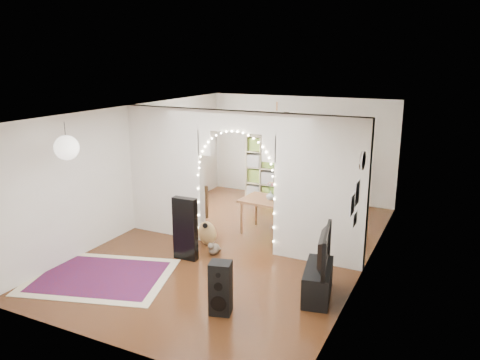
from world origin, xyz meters
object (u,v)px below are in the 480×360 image
at_px(bookcase, 278,169).
at_px(dining_table, 270,203).
at_px(media_console, 318,282).
at_px(dining_chair_right, 335,206).
at_px(floor_speaker, 220,288).
at_px(acoustic_guitar, 207,224).
at_px(dining_chair_left, 298,209).

xyz_separation_m(bookcase, dining_table, (0.72, -2.28, -0.18)).
relative_size(media_console, dining_chair_right, 1.60).
bearing_deg(floor_speaker, acoustic_guitar, 109.11).
bearing_deg(acoustic_guitar, media_console, -31.82).
relative_size(bookcase, dining_table, 1.37).
height_order(bookcase, dining_chair_left, bookcase).
xyz_separation_m(floor_speaker, dining_chair_left, (-0.36, 4.51, -0.18)).
distance_m(media_console, bookcase, 5.14).
bearing_deg(dining_chair_left, bookcase, 150.20).
height_order(media_console, dining_table, dining_table).
bearing_deg(dining_table, dining_chair_left, 84.25).
distance_m(floor_speaker, dining_chair_right, 4.98).
bearing_deg(acoustic_guitar, dining_chair_right, 46.70).
distance_m(floor_speaker, dining_chair_left, 4.53).
xyz_separation_m(media_console, dining_chair_left, (-1.50, 3.41, -0.03)).
distance_m(dining_chair_left, dining_chair_right, 0.88).
distance_m(dining_table, dining_chair_left, 1.30).
xyz_separation_m(acoustic_guitar, dining_chair_left, (1.10, 2.35, -0.24)).
bearing_deg(floor_speaker, dining_chair_right, 70.44).
height_order(floor_speaker, bookcase, bookcase).
height_order(dining_table, dining_chair_right, dining_table).
distance_m(floor_speaker, dining_table, 3.38).
height_order(floor_speaker, dining_chair_right, floor_speaker).
distance_m(acoustic_guitar, dining_chair_right, 3.37).
xyz_separation_m(floor_speaker, dining_table, (-0.58, 3.31, 0.28)).
distance_m(bookcase, dining_chair_right, 1.90).
relative_size(floor_speaker, media_console, 0.81).
bearing_deg(dining_chair_right, media_console, -57.38).
bearing_deg(dining_table, bookcase, 112.23).
bearing_deg(media_console, dining_table, 116.96).
bearing_deg(floor_speaker, dining_chair_left, 79.57).
bearing_deg(dining_table, dining_chair_right, 64.04).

